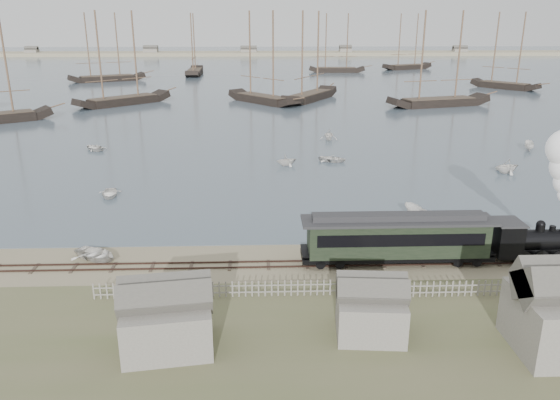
{
  "coord_description": "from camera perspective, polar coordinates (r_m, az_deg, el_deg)",
  "views": [
    {
      "loc": [
        -4.51,
        -40.68,
        18.3
      ],
      "look_at": [
        -2.89,
        3.55,
        3.5
      ],
      "focal_mm": 35.0,
      "sensor_mm": 36.0,
      "label": 1
    }
  ],
  "objects": [
    {
      "name": "rowboat_7",
      "position": [
        86.51,
        5.13,
        6.82
      ],
      "size": [
        3.57,
        3.19,
        1.7
      ],
      "primitive_type": "imported",
      "rotation": [
        0.0,
        0.0,
        6.15
      ],
      "color": "silver",
      "rests_on": "harbor_water"
    },
    {
      "name": "schooner_3",
      "position": [
        128.77,
        3.26,
        14.79
      ],
      "size": [
        15.32,
        21.47,
        20.0
      ],
      "primitive_type": null,
      "rotation": [
        0.0,
        0.0,
        1.05
      ],
      "color": "black",
      "rests_on": "harbor_water"
    },
    {
      "name": "rowboat_0",
      "position": [
        61.35,
        -17.41,
        0.67
      ],
      "size": [
        3.76,
        2.96,
        0.71
      ],
      "primitive_type": "imported",
      "rotation": [
        0.0,
        0.0,
        0.16
      ],
      "color": "silver",
      "rests_on": "harbor_water"
    },
    {
      "name": "rowboat_4",
      "position": [
        73.02,
        22.63,
        3.3
      ],
      "size": [
        3.72,
        4.04,
        1.78
      ],
      "primitive_type": "imported",
      "rotation": [
        0.0,
        0.0,
        4.99
      ],
      "color": "silver",
      "rests_on": "harbor_water"
    },
    {
      "name": "rowboat_5",
      "position": [
        87.27,
        24.57,
        5.16
      ],
      "size": [
        3.42,
        2.3,
        1.24
      ],
      "primitive_type": "imported",
      "rotation": [
        0.0,
        0.0,
        2.77
      ],
      "color": "silver",
      "rests_on": "harbor_water"
    },
    {
      "name": "far_spit",
      "position": [
        291.29,
        -1.25,
        14.88
      ],
      "size": [
        500.0,
        20.0,
        1.8
      ],
      "primitive_type": "cube",
      "color": "tan",
      "rests_on": "ground"
    },
    {
      "name": "schooner_6",
      "position": [
        176.58,
        -17.9,
        14.96
      ],
      "size": [
        22.46,
        14.23,
        20.0
      ],
      "primitive_type": null,
      "rotation": [
        0.0,
        0.0,
        0.44
      ],
      "color": "black",
      "rests_on": "harbor_water"
    },
    {
      "name": "shed_left",
      "position": [
        33.64,
        -11.54,
        -14.9
      ],
      "size": [
        5.0,
        4.0,
        4.1
      ],
      "primitive_type": null,
      "color": "slate",
      "rests_on": "ground"
    },
    {
      "name": "picket_fence_east",
      "position": [
        41.54,
        22.64,
        -9.2
      ],
      "size": [
        15.0,
        0.1,
        1.2
      ],
      "primitive_type": null,
      "color": "slate",
      "rests_on": "ground"
    },
    {
      "name": "schooner_7",
      "position": [
        190.97,
        -9.06,
        15.8
      ],
      "size": [
        5.64,
        22.17,
        20.0
      ],
      "primitive_type": null,
      "rotation": [
        0.0,
        0.0,
        1.6
      ],
      "color": "black",
      "rests_on": "harbor_water"
    },
    {
      "name": "ground",
      "position": [
        44.84,
        3.88,
        -5.65
      ],
      "size": [
        600.0,
        600.0,
        0.0
      ],
      "primitive_type": "plane",
      "color": "tan",
      "rests_on": "ground"
    },
    {
      "name": "schooner_8",
      "position": [
        197.9,
        6.05,
        16.01
      ],
      "size": [
        19.61,
        5.77,
        20.0
      ],
      "primitive_type": null,
      "rotation": [
        0.0,
        0.0,
        -0.07
      ],
      "color": "black",
      "rests_on": "harbor_water"
    },
    {
      "name": "rowboat_6",
      "position": [
        84.06,
        -18.83,
        5.23
      ],
      "size": [
        4.42,
        4.46,
        0.76
      ],
      "primitive_type": "imported",
      "rotation": [
        0.0,
        0.0,
        3.96
      ],
      "color": "silver",
      "rests_on": "harbor_water"
    },
    {
      "name": "passenger_coach",
      "position": [
        43.17,
        12.14,
        -3.76
      ],
      "size": [
        14.81,
        2.86,
        3.6
      ],
      "color": "black",
      "rests_on": "ground"
    },
    {
      "name": "schooner_9",
      "position": [
        214.41,
        13.31,
        15.82
      ],
      "size": [
        20.07,
        11.91,
        20.0
      ],
      "primitive_type": null,
      "rotation": [
        0.0,
        0.0,
        0.4
      ],
      "color": "black",
      "rests_on": "harbor_water"
    },
    {
      "name": "rowboat_3",
      "position": [
        73.31,
        5.52,
        4.31
      ],
      "size": [
        3.85,
        4.44,
        0.77
      ],
      "primitive_type": "imported",
      "rotation": [
        0.0,
        0.0,
        1.19
      ],
      "color": "silver",
      "rests_on": "harbor_water"
    },
    {
      "name": "rowboat_2",
      "position": [
        52.99,
        14.23,
        -1.43
      ],
      "size": [
        3.89,
        2.81,
        1.41
      ],
      "primitive_type": "imported",
      "rotation": [
        0.0,
        0.0,
        3.59
      ],
      "color": "silver",
      "rests_on": "harbor_water"
    },
    {
      "name": "schooner_5",
      "position": [
        162.04,
        22.82,
        14.19
      ],
      "size": [
        15.04,
        16.94,
        20.0
      ],
      "primitive_type": null,
      "rotation": [
        0.0,
        0.0,
        -0.88
      ],
      "color": "black",
      "rests_on": "harbor_water"
    },
    {
      "name": "locomotive",
      "position": [
        46.88,
        26.99,
        -0.51
      ],
      "size": [
        8.11,
        3.03,
        10.11
      ],
      "color": "black",
      "rests_on": "ground"
    },
    {
      "name": "harbor_water",
      "position": [
        211.52,
        -0.89,
        13.53
      ],
      "size": [
        600.0,
        336.0,
        0.06
      ],
      "primitive_type": "cube",
      "color": "#42515E",
      "rests_on": "ground"
    },
    {
      "name": "schooner_1",
      "position": [
        126.61,
        -16.43,
        14.04
      ],
      "size": [
        19.55,
        18.94,
        20.0
      ],
      "primitive_type": null,
      "rotation": [
        0.0,
        0.0,
        0.76
      ],
      "color": "black",
      "rests_on": "harbor_water"
    },
    {
      "name": "shed_mid",
      "position": [
        34.64,
        9.33,
        -13.68
      ],
      "size": [
        4.0,
        3.5,
        3.6
      ],
      "primitive_type": null,
      "color": "slate",
      "rests_on": "ground"
    },
    {
      "name": "beached_dinghy",
      "position": [
        46.11,
        -18.69,
        -5.38
      ],
      "size": [
        4.42,
        4.79,
        0.81
      ],
      "primitive_type": "imported",
      "rotation": [
        0.0,
        0.0,
        1.02
      ],
      "color": "silver",
      "rests_on": "ground"
    },
    {
      "name": "schooner_4",
      "position": [
        124.43,
        16.62,
        13.95
      ],
      "size": [
        23.8,
        11.31,
        20.0
      ],
      "primitive_type": null,
      "rotation": [
        0.0,
        0.0,
        0.27
      ],
      "color": "black",
      "rests_on": "harbor_water"
    },
    {
      "name": "schooner_2",
      "position": [
        124.25,
        -1.84,
        14.68
      ],
      "size": [
        16.84,
        18.78,
        20.0
      ],
      "primitive_type": null,
      "rotation": [
        0.0,
        0.0,
        -0.87
      ],
      "color": "black",
      "rests_on": "harbor_water"
    },
    {
      "name": "rowboat_1",
      "position": [
        70.92,
        0.67,
        4.2
      ],
      "size": [
        3.22,
        3.45,
        1.47
      ],
      "primitive_type": "imported",
      "rotation": [
        0.0,
        0.0,
        1.93
      ],
      "color": "silver",
      "rests_on": "harbor_water"
    },
    {
      "name": "rail_track",
      "position": [
        43.01,
        4.15,
        -6.68
      ],
      "size": [
        120.0,
        1.8,
        0.16
      ],
      "color": "#39251F",
      "rests_on": "ground"
    },
    {
      "name": "picket_fence_west",
      "position": [
        38.38,
        -4.89,
        -10.06
      ],
      "size": [
        19.0,
        0.1,
        1.2
      ],
      "primitive_type": null,
      "color": "slate",
      "rests_on": "ground"
    }
  ]
}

